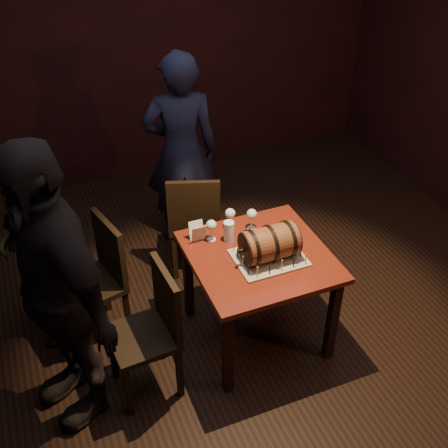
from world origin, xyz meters
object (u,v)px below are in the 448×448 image
(wine_glass_mid, at_px, (230,214))
(wine_glass_right, at_px, (252,215))
(wine_glass_left, at_px, (211,226))
(pint_of_ale, at_px, (229,232))
(pub_table, at_px, (259,267))
(chair_left_front, at_px, (153,325))
(person_left_rear, at_px, (33,250))
(person_back, at_px, (181,152))
(person_left_front, at_px, (56,290))
(chair_left_rear, at_px, (100,274))
(barrel_cake, at_px, (270,243))
(chair_back, at_px, (194,219))

(wine_glass_mid, height_order, wine_glass_right, same)
(wine_glass_left, height_order, wine_glass_mid, same)
(pint_of_ale, bearing_deg, pub_table, -59.30)
(pint_of_ale, bearing_deg, wine_glass_left, 155.34)
(chair_left_front, bearing_deg, pub_table, 9.73)
(wine_glass_right, height_order, person_left_rear, person_left_rear)
(person_back, bearing_deg, person_left_front, 63.31)
(chair_left_rear, bearing_deg, pint_of_ale, -16.74)
(chair_left_front, bearing_deg, chair_left_rear, 108.82)
(wine_glass_right, relative_size, person_back, 0.09)
(wine_glass_mid, xyz_separation_m, pint_of_ale, (-0.06, -0.13, -0.04))
(wine_glass_right, bearing_deg, person_back, 98.31)
(pub_table, xyz_separation_m, wine_glass_right, (0.07, 0.28, 0.23))
(chair_left_rear, bearing_deg, wine_glass_right, -10.39)
(pint_of_ale, bearing_deg, person_left_front, -166.03)
(barrel_cake, height_order, pint_of_ale, barrel_cake)
(pub_table, relative_size, person_back, 0.53)
(wine_glass_left, xyz_separation_m, pint_of_ale, (0.11, -0.05, -0.05))
(pub_table, relative_size, wine_glass_right, 5.59)
(wine_glass_left, relative_size, chair_left_rear, 0.17)
(pint_of_ale, relative_size, chair_back, 0.16)
(wine_glass_right, relative_size, chair_left_rear, 0.17)
(pub_table, height_order, chair_back, chair_back)
(chair_left_rear, height_order, chair_left_front, same)
(wine_glass_left, xyz_separation_m, person_back, (0.15, 1.08, -0.02))
(wine_glass_right, xyz_separation_m, person_back, (-0.16, 1.06, -0.02))
(wine_glass_right, bearing_deg, pint_of_ale, -161.89)
(wine_glass_right, relative_size, person_left_front, 0.09)
(pub_table, xyz_separation_m, person_left_rear, (-1.38, 0.62, 0.10))
(wine_glass_left, bearing_deg, wine_glass_mid, 24.66)
(barrel_cake, xyz_separation_m, person_back, (-0.12, 1.41, -0.02))
(barrel_cake, xyz_separation_m, wine_glass_left, (-0.27, 0.33, -0.01))
(pint_of_ale, xyz_separation_m, person_back, (0.04, 1.13, 0.03))
(pub_table, bearing_deg, chair_left_rear, 154.36)
(pint_of_ale, bearing_deg, chair_back, 93.07)
(chair_left_rear, xyz_separation_m, chair_left_front, (0.21, -0.61, 0.00))
(wine_glass_mid, bearing_deg, wine_glass_right, -24.72)
(barrel_cake, height_order, person_left_rear, person_left_rear)
(person_back, bearing_deg, chair_left_front, 78.57)
(person_left_rear, bearing_deg, person_left_front, 10.92)
(chair_left_front, bearing_deg, pint_of_ale, 28.17)
(wine_glass_mid, bearing_deg, wine_glass_left, -155.34)
(wine_glass_left, bearing_deg, chair_left_front, -143.85)
(pub_table, distance_m, wine_glass_right, 0.37)
(person_left_front, bearing_deg, chair_left_front, 63.17)
(chair_left_front, bearing_deg, barrel_cake, 4.97)
(chair_left_rear, relative_size, person_back, 0.55)
(pint_of_ale, height_order, person_left_rear, person_left_rear)
(chair_left_front, distance_m, person_back, 1.67)
(chair_left_front, bearing_deg, person_left_rear, 128.29)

